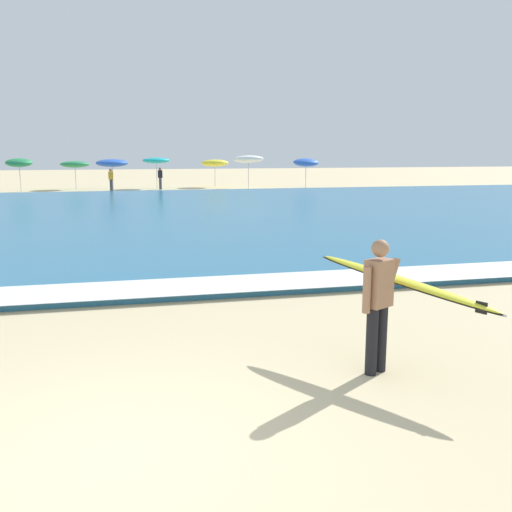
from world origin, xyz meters
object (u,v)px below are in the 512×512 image
Objects in this scene: surfer_with_board at (390,292)px; beach_umbrella_7 at (248,159)px; beach_umbrella_8 at (306,162)px; beach_umbrella_4 at (112,163)px; beachgoer_near_row_left at (111,179)px; beachgoer_near_row_mid at (160,178)px; beach_umbrella_6 at (215,163)px; beach_umbrella_3 at (75,164)px; beach_umbrella_5 at (156,161)px; beach_umbrella_2 at (19,163)px.

beach_umbrella_7 is at bearing 80.86° from surfer_with_board.
surfer_with_board is 35.47m from beach_umbrella_8.
beach_umbrella_4 is 0.88× the size of beach_umbrella_7.
beachgoer_near_row_left and beachgoer_near_row_mid have the same top height.
beach_umbrella_6 is 7.00m from beach_umbrella_8.
surfer_with_board is at bearing -106.18° from beach_umbrella_8.
beach_umbrella_6 reaches higher than beachgoer_near_row_mid.
beach_umbrella_3 is at bearing -178.60° from beach_umbrella_6.
beach_umbrella_4 is 14.14m from beach_umbrella_8.
beach_umbrella_5 is (-1.13, 36.02, 1.01)m from surfer_with_board.
beach_umbrella_4 is 9.84m from beach_umbrella_7.
beach_umbrella_5 is at bearing 167.89° from beach_umbrella_7.
beach_umbrella_3 reaches higher than beachgoer_near_row_mid.
beach_umbrella_4 is at bearing -148.82° from beach_umbrella_5.
beach_umbrella_2 is at bearing 106.81° from surfer_with_board.
beach_umbrella_7 is (5.57, 34.58, 1.11)m from surfer_with_board.
beach_umbrella_7 reaches higher than beach_umbrella_2.
beach_umbrella_8 is 14.32m from beachgoer_near_row_left.
beach_umbrella_6 is (10.28, 0.25, 0.04)m from beach_umbrella_3.
beach_umbrella_3 is at bearing 177.16° from beach_umbrella_5.
beach_umbrella_7 is at bearing 10.00° from beachgoer_near_row_left.
surfer_with_board is 1.24× the size of beach_umbrella_6.
beach_umbrella_8 reaches higher than beachgoer_near_row_mid.
beach_umbrella_3 is 4.43m from beachgoer_near_row_left.
surfer_with_board reaches higher than beachgoer_near_row_mid.
beachgoer_near_row_mid is (9.42, 0.22, -1.12)m from beach_umbrella_2.
beachgoer_near_row_mid is at bearing 177.36° from beach_umbrella_8.
beach_umbrella_5 is 1.90m from beachgoer_near_row_mid.
beachgoer_near_row_left is 1.00× the size of beachgoer_near_row_mid.
beach_umbrella_8 reaches higher than beach_umbrella_3.
beach_umbrella_5 reaches higher than beach_umbrella_8.
beach_umbrella_2 is at bearing 166.00° from beachgoer_near_row_left.
beach_umbrella_5 is 1.44× the size of beachgoer_near_row_left.
beach_umbrella_2 is 0.92× the size of beach_umbrella_7.
beachgoer_near_row_left is (-9.92, -1.75, -1.29)m from beach_umbrella_7.
beach_umbrella_4 is at bearing -172.56° from beachgoer_near_row_mid.
beach_umbrella_3 is (3.43, 1.97, -0.18)m from beach_umbrella_2.
beach_umbrella_7 is at bearing -7.85° from beach_umbrella_3.
beach_umbrella_4 is at bearing -39.18° from beach_umbrella_3.
surfer_with_board is at bearing -95.23° from beach_umbrella_6.
beach_umbrella_4 is at bearing -162.24° from beach_umbrella_6.
beach_umbrella_8 is (4.31, -0.53, -0.25)m from beach_umbrella_7.
beachgoer_near_row_left is at bearing 97.55° from surfer_with_board.
beach_umbrella_8 is at bearing -0.27° from beach_umbrella_4.
beach_umbrella_8 reaches higher than beach_umbrella_4.
beachgoer_near_row_mid is at bearing -83.11° from beach_umbrella_5.
beach_umbrella_7 is at bearing 0.89° from beach_umbrella_2.
beach_umbrella_3 is at bearing 29.88° from beach_umbrella_2.
beach_umbrella_6 is at bearing 17.76° from beach_umbrella_4.
beachgoer_near_row_left is (2.59, -3.47, -0.94)m from beach_umbrella_3.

